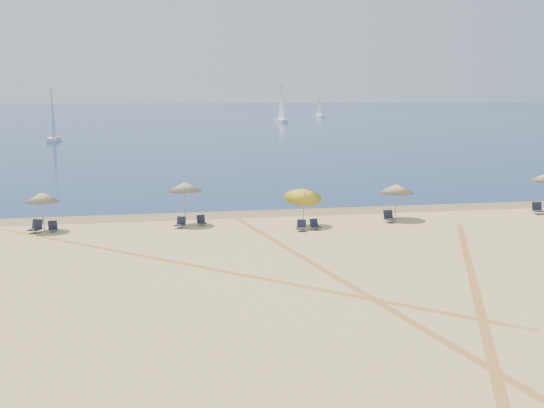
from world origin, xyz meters
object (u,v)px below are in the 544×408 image
(chair_2, at_px, (53,227))
(chair_3, at_px, (180,223))
(umbrella_4, at_px, (396,188))
(chair_8, at_px, (538,209))
(chair_5, at_px, (301,226))
(chair_6, at_px, (315,225))
(sailboat_2, at_px, (53,125))
(chair_1, at_px, (36,227))
(umbrella_2, at_px, (185,187))
(umbrella_1, at_px, (42,197))
(umbrella_3, at_px, (303,193))
(chair_7, at_px, (389,217))
(chair_4, at_px, (201,221))
(sailboat_1, at_px, (319,111))
(sailboat_0, at_px, (281,111))

(chair_2, height_order, chair_3, chair_3)
(umbrella_4, relative_size, chair_8, 2.79)
(umbrella_4, distance_m, chair_5, 7.07)
(chair_6, bearing_deg, umbrella_4, 3.82)
(chair_6, height_order, sailboat_2, sailboat_2)
(chair_1, height_order, chair_2, chair_1)
(umbrella_4, bearing_deg, chair_1, -179.66)
(umbrella_2, relative_size, sailboat_2, 0.31)
(umbrella_4, height_order, chair_1, umbrella_4)
(chair_6, bearing_deg, umbrella_2, 143.02)
(umbrella_1, distance_m, chair_8, 30.64)
(sailboat_2, bearing_deg, chair_2, -81.48)
(umbrella_2, distance_m, chair_6, 8.01)
(umbrella_3, xyz_separation_m, chair_5, (-0.36, -1.31, -1.67))
(chair_1, relative_size, chair_7, 1.18)
(chair_8, bearing_deg, chair_4, -171.00)
(chair_7, height_order, sailboat_1, sailboat_1)
(chair_6, distance_m, chair_7, 5.08)
(chair_2, bearing_deg, sailboat_2, 84.91)
(chair_4, distance_m, chair_7, 11.32)
(umbrella_3, relative_size, chair_7, 3.43)
(umbrella_2, distance_m, umbrella_3, 6.99)
(chair_1, height_order, sailboat_1, sailboat_1)
(chair_2, bearing_deg, umbrella_2, -8.36)
(chair_6, distance_m, sailboat_2, 75.35)
(chair_1, xyz_separation_m, chair_3, (8.03, -0.14, -0.04))
(chair_4, bearing_deg, chair_1, 171.95)
(sailboat_2, bearing_deg, chair_3, -75.84)
(umbrella_1, distance_m, chair_4, 9.07)
(chair_6, relative_size, chair_7, 0.95)
(chair_3, relative_size, chair_6, 1.10)
(umbrella_1, xyz_separation_m, chair_7, (20.18, -1.10, -1.63))
(chair_4, relative_size, chair_5, 0.91)
(chair_2, distance_m, chair_7, 19.65)
(chair_3, bearing_deg, umbrella_1, -160.77)
(umbrella_2, xyz_separation_m, chair_2, (-7.46, -0.72, -2.01))
(umbrella_4, xyz_separation_m, chair_6, (-5.64, -2.07, -1.65))
(umbrella_2, xyz_separation_m, chair_8, (22.61, -0.63, -1.95))
(umbrella_1, distance_m, chair_6, 15.52)
(chair_7, height_order, sailboat_0, sailboat_0)
(umbrella_4, relative_size, chair_7, 3.05)
(umbrella_3, bearing_deg, sailboat_0, 79.73)
(umbrella_4, distance_m, sailboat_1, 158.12)
(chair_6, distance_m, sailboat_1, 161.45)
(umbrella_4, relative_size, chair_2, 3.31)
(chair_1, distance_m, sailboat_2, 69.71)
(chair_4, xyz_separation_m, sailboat_2, (-18.98, 68.60, 2.29))
(chair_8, relative_size, sailboat_2, 0.10)
(umbrella_4, bearing_deg, chair_4, 178.75)
(chair_3, bearing_deg, chair_7, 20.74)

